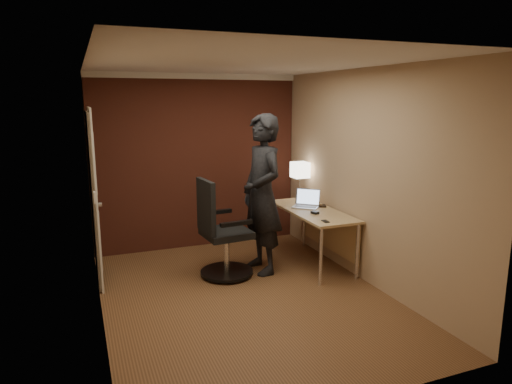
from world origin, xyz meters
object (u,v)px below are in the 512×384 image
at_px(desk, 317,219).
at_px(laptop, 307,202).
at_px(mouse, 315,213).
at_px(person, 262,195).
at_px(wallet, 322,206).
at_px(office_chair, 221,235).
at_px(desk_lamp, 300,170).
at_px(phone, 325,221).

relative_size(desk, laptop, 3.58).
height_order(mouse, person, person).
xyz_separation_m(wallet, office_chair, (-1.47, -0.12, -0.21)).
distance_m(desk_lamp, laptop, 0.60).
relative_size(office_chair, person, 0.60).
distance_m(laptop, mouse, 0.40).
bearing_deg(desk_lamp, person, -142.39).
bearing_deg(office_chair, desk, 0.41).
bearing_deg(person, phone, 39.86).
relative_size(desk_lamp, phone, 4.65).
xyz_separation_m(mouse, phone, (-0.07, -0.38, -0.01)).
bearing_deg(laptop, person, -165.10).
distance_m(mouse, wallet, 0.42).
xyz_separation_m(desk_lamp, laptop, (-0.13, -0.47, -0.35)).
xyz_separation_m(laptop, phone, (-0.15, -0.77, -0.06)).
height_order(phone, person, person).
relative_size(laptop, person, 0.21).
height_order(desk_lamp, mouse, desk_lamp).
relative_size(desk_lamp, mouse, 5.35).
bearing_deg(office_chair, mouse, -9.00).
relative_size(desk, phone, 13.04).
height_order(desk, person, person).
bearing_deg(mouse, desk, 39.96).
bearing_deg(laptop, phone, -101.25).
bearing_deg(desk, desk_lamp, 83.36).
xyz_separation_m(desk_lamp, phone, (-0.29, -1.23, -0.41)).
relative_size(mouse, person, 0.05).
bearing_deg(desk_lamp, office_chair, -154.55).
bearing_deg(desk_lamp, mouse, -104.30).
distance_m(phone, person, 0.85).
distance_m(mouse, phone, 0.38).
distance_m(desk_lamp, phone, 1.33).
distance_m(wallet, person, 0.96).
bearing_deg(mouse, phone, -114.45).
bearing_deg(phone, laptop, 83.86).
xyz_separation_m(wallet, person, (-0.92, -0.11, 0.25)).
relative_size(laptop, phone, 3.64).
bearing_deg(office_chair, phone, -26.80).
relative_size(desk, desk_lamp, 2.80).
bearing_deg(desk_lamp, phone, -103.02).
relative_size(desk_lamp, wallet, 4.86).
relative_size(desk, wallet, 13.64).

